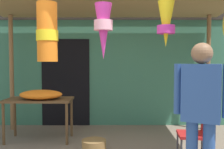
% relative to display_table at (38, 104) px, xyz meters
% --- Properties ---
extents(shop_facade, '(9.48, 0.29, 4.12)m').
position_rel_display_table_xyz_m(shop_facade, '(0.95, 1.27, 1.36)').
color(shop_facade, '#387056').
rests_on(shop_facade, ground_plane).
extents(market_stall_canopy, '(4.76, 2.45, 2.74)m').
position_rel_display_table_xyz_m(market_stall_canopy, '(1.32, -0.36, 1.73)').
color(market_stall_canopy, brown).
rests_on(market_stall_canopy, ground_plane).
extents(display_table, '(1.23, 0.64, 0.79)m').
position_rel_display_table_xyz_m(display_table, '(0.00, 0.00, 0.00)').
color(display_table, brown).
rests_on(display_table, ground_plane).
extents(flower_heap_on_table, '(0.78, 0.55, 0.17)m').
position_rel_display_table_xyz_m(flower_heap_on_table, '(0.07, -0.08, 0.18)').
color(flower_heap_on_table, orange).
rests_on(flower_heap_on_table, display_table).
extents(folding_chair, '(0.44, 0.44, 0.84)m').
position_rel_display_table_xyz_m(folding_chair, '(2.60, -1.16, -0.19)').
color(folding_chair, '#AD1E1E').
rests_on(folding_chair, ground_plane).
extents(wicker_basket_by_table, '(0.40, 0.40, 0.22)m').
position_rel_display_table_xyz_m(wicker_basket_by_table, '(1.08, -0.68, -0.59)').
color(wicker_basket_by_table, brown).
rests_on(wicker_basket_by_table, ground_plane).
extents(vendor_in_orange, '(0.54, 0.37, 1.70)m').
position_rel_display_table_xyz_m(vendor_in_orange, '(2.34, -2.00, 0.31)').
color(vendor_in_orange, '#2D5193').
rests_on(vendor_in_orange, ground_plane).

